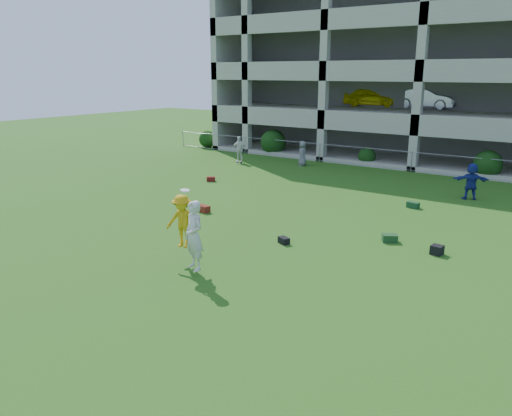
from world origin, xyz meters
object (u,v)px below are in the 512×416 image
Objects in this scene: bystander_d at (471,181)px; parking_garage at (459,66)px; crate_d at (437,250)px; bystander_b at (239,149)px; bystander_c at (302,153)px; frisbee_contest at (187,227)px.

bystander_d is 0.06× the size of parking_garage.
crate_d is 23.16m from parking_garage.
crate_d is 0.01× the size of parking_garage.
crate_d is at bearing -46.38° from bystander_b.
bystander_b is 18.14m from crate_d.
parking_garage is (6.19, 10.61, 5.24)m from bystander_c.
parking_garage reaches higher than crate_d.
bystander_c is 0.70× the size of frisbee_contest.
bystander_d is (14.41, -1.65, -0.01)m from bystander_b.
parking_garage is at bearing 36.40° from bystander_b.
parking_garage reaches higher than bystander_b.
bystander_b is at bearing -130.05° from parking_garage.
parking_garage is (10.07, 11.98, 5.17)m from bystander_b.
bystander_d is at bearing 69.98° from frisbee_contest.
parking_garage is (-5.16, 21.80, 5.86)m from crate_d.
bystander_c reaches higher than crate_d.
frisbee_contest is 0.07× the size of parking_garage.
crate_d is 0.16× the size of frisbee_contest.
bystander_c is 13.36m from parking_garage.
bystander_d is 0.76× the size of frisbee_contest.
bystander_c is at bearing 5.80° from bystander_b.
parking_garage is (-4.34, 13.63, 5.17)m from bystander_d.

